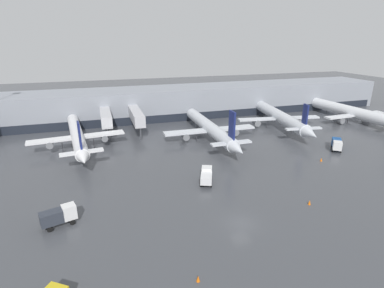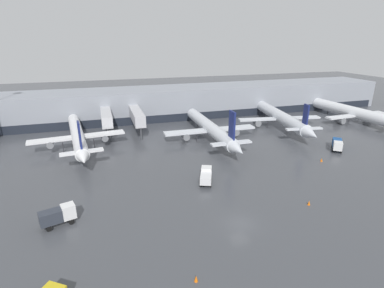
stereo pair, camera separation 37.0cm
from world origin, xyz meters
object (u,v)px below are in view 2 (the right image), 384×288
parked_jet_1 (77,135)px  parked_jet_4 (210,128)px  traffic_cone_0 (196,279)px  parked_jet_2 (356,113)px  service_truck_2 (58,215)px  parked_jet_0 (280,116)px  traffic_cone_2 (322,160)px  service_truck_0 (206,176)px  traffic_cone_1 (309,203)px  service_truck_3 (337,144)px

parked_jet_1 → parked_jet_4: (31.03, -2.39, -0.41)m
traffic_cone_0 → parked_jet_2: bearing=35.0°
parked_jet_2 → service_truck_2: size_ratio=8.32×
parked_jet_0 → parked_jet_2: (24.82, -2.27, -0.30)m
traffic_cone_2 → parked_jet_4: bearing=129.8°
parked_jet_1 → service_truck_0: size_ratio=7.06×
parked_jet_2 → traffic_cone_2: 38.31m
parked_jet_1 → service_truck_0: (21.96, -24.61, -1.97)m
parked_jet_4 → traffic_cone_1: (3.32, -33.83, -2.57)m
service_truck_3 → traffic_cone_0: size_ratio=7.31×
service_truck_3 → traffic_cone_2: 8.93m
traffic_cone_2 → service_truck_3: bearing=29.8°
parked_jet_4 → service_truck_3: (24.51, -15.80, -1.45)m
parked_jet_0 → parked_jet_4: size_ratio=1.06×
traffic_cone_0 → service_truck_2: bearing=134.3°
traffic_cone_0 → traffic_cone_2: bearing=33.6°
service_truck_0 → service_truck_2: bearing=126.9°
parked_jet_2 → traffic_cone_2: size_ratio=58.64×
parked_jet_0 → traffic_cone_2: 25.85m
traffic_cone_0 → parked_jet_1: bearing=106.3°
service_truck_2 → traffic_cone_1: service_truck_2 is taller
parked_jet_2 → parked_jet_4: parked_jet_4 is taller
traffic_cone_0 → traffic_cone_2: size_ratio=1.06×
traffic_cone_0 → parked_jet_4: bearing=67.7°
service_truck_3 → traffic_cone_1: bearing=-10.9°
parked_jet_4 → traffic_cone_2: 26.42m
traffic_cone_0 → traffic_cone_1: bearing=24.0°
service_truck_0 → parked_jet_4: bearing=0.2°
parked_jet_0 → service_truck_3: parked_jet_0 is taller
service_truck_0 → traffic_cone_1: bearing=-110.7°
service_truck_2 → traffic_cone_0: 20.92m
parked_jet_1 → traffic_cone_1: (34.35, -36.22, -2.98)m
traffic_cone_0 → parked_jet_0: bearing=49.9°
parked_jet_4 → traffic_cone_0: bearing=158.5°
parked_jet_0 → parked_jet_2: parked_jet_2 is taller
parked_jet_2 → service_truck_0: bearing=109.8°
parked_jet_2 → parked_jet_4: (-47.56, -2.55, 0.21)m
traffic_cone_0 → service_truck_0: bearing=67.6°
parked_jet_4 → service_truck_0: 24.06m
service_truck_0 → parked_jet_1: bearing=64.1°
parked_jet_1 → service_truck_0: parked_jet_1 is taller
service_truck_0 → traffic_cone_1: service_truck_0 is taller
parked_jet_1 → service_truck_3: bearing=-114.5°
traffic_cone_1 → parked_jet_2: bearing=39.4°
parked_jet_1 → service_truck_2: 30.68m
service_truck_2 → traffic_cone_2: bearing=-7.4°
service_truck_3 → service_truck_2: bearing=-39.0°
service_truck_0 → traffic_cone_1: 17.00m
parked_jet_2 → traffic_cone_2: parked_jet_2 is taller
traffic_cone_1 → traffic_cone_0: bearing=-156.0°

